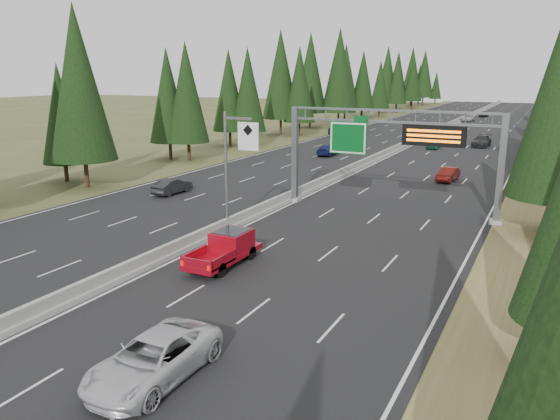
# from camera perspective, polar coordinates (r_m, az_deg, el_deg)

# --- Properties ---
(road) EXTENTS (32.00, 260.00, 0.08)m
(road) POSITION_cam_1_polar(r_m,az_deg,el_deg) (88.11, 14.02, 6.90)
(road) COLOR black
(road) RESTS_ON ground
(shoulder_right) EXTENTS (3.60, 260.00, 0.06)m
(shoulder_right) POSITION_cam_1_polar(r_m,az_deg,el_deg) (85.98, 25.69, 5.75)
(shoulder_right) COLOR olive
(shoulder_right) RESTS_ON ground
(shoulder_left) EXTENTS (3.60, 260.00, 0.06)m
(shoulder_left) POSITION_cam_1_polar(r_m,az_deg,el_deg) (93.63, 3.28, 7.70)
(shoulder_left) COLOR #3E4A22
(shoulder_left) RESTS_ON ground
(median_barrier) EXTENTS (0.70, 260.00, 0.85)m
(median_barrier) POSITION_cam_1_polar(r_m,az_deg,el_deg) (88.06, 14.04, 7.14)
(median_barrier) COLOR gray
(median_barrier) RESTS_ON road
(sign_gantry) EXTENTS (16.75, 0.98, 7.80)m
(sign_gantry) POSITION_cam_1_polar(r_m,az_deg,el_deg) (41.86, 12.26, 6.62)
(sign_gantry) COLOR slate
(sign_gantry) RESTS_ON road
(hov_sign_pole) EXTENTS (2.80, 0.50, 8.00)m
(hov_sign_pole) POSITION_cam_1_polar(r_m,az_deg,el_deg) (36.08, -4.91, 4.85)
(hov_sign_pole) COLOR slate
(hov_sign_pole) RESTS_ON road
(tree_row_left) EXTENTS (12.02, 241.37, 18.92)m
(tree_row_left) POSITION_cam_1_polar(r_m,az_deg,el_deg) (95.31, 1.21, 13.43)
(tree_row_left) COLOR black
(tree_row_left) RESTS_ON ground
(silver_minivan) EXTENTS (2.59, 5.59, 1.55)m
(silver_minivan) POSITION_cam_1_polar(r_m,az_deg,el_deg) (20.17, -13.07, -14.89)
(silver_minivan) COLOR silver
(silver_minivan) RESTS_ON road
(red_pickup) EXTENTS (1.94, 5.44, 1.77)m
(red_pickup) POSITION_cam_1_polar(r_m,az_deg,el_deg) (30.86, -5.47, -3.77)
(red_pickup) COLOR black
(red_pickup) RESTS_ON road
(car_ahead_green) EXTENTS (1.96, 4.16, 1.38)m
(car_ahead_green) POSITION_cam_1_polar(r_m,az_deg,el_deg) (80.95, 15.73, 6.71)
(car_ahead_green) COLOR #166244
(car_ahead_green) RESTS_ON road
(car_ahead_dkred) EXTENTS (1.79, 4.10, 1.31)m
(car_ahead_dkred) POSITION_cam_1_polar(r_m,az_deg,el_deg) (56.66, 17.15, 3.57)
(car_ahead_dkred) COLOR #59110C
(car_ahead_dkred) RESTS_ON road
(car_ahead_dkgrey) EXTENTS (2.39, 5.57, 1.60)m
(car_ahead_dkgrey) POSITION_cam_1_polar(r_m,az_deg,el_deg) (85.26, 20.32, 6.79)
(car_ahead_dkgrey) COLOR black
(car_ahead_dkgrey) RESTS_ON road
(car_ahead_white) EXTENTS (2.53, 5.29, 1.46)m
(car_ahead_white) POSITION_cam_1_polar(r_m,az_deg,el_deg) (129.54, 19.05, 9.09)
(car_ahead_white) COLOR #B7B7B7
(car_ahead_white) RESTS_ON road
(car_ahead_far) EXTENTS (2.01, 4.32, 1.43)m
(car_ahead_far) POSITION_cam_1_polar(r_m,az_deg,el_deg) (143.43, 20.51, 9.39)
(car_ahead_far) COLOR black
(car_ahead_far) RESTS_ON road
(car_onc_near) EXTENTS (1.56, 4.18, 1.36)m
(car_onc_near) POSITION_cam_1_polar(r_m,az_deg,el_deg) (49.33, -11.19, 2.47)
(car_onc_near) COLOR black
(car_onc_near) RESTS_ON road
(car_onc_blue) EXTENTS (2.12, 4.92, 1.41)m
(car_onc_blue) POSITION_cam_1_polar(r_m,az_deg,el_deg) (71.61, 5.08, 6.28)
(car_onc_blue) COLOR #151C4C
(car_onc_blue) RESTS_ON road
(car_onc_white) EXTENTS (2.13, 4.91, 1.65)m
(car_onc_white) POSITION_cam_1_polar(r_m,az_deg,el_deg) (95.12, 14.14, 7.93)
(car_onc_white) COLOR white
(car_onc_white) RESTS_ON road
(car_onc_far) EXTENTS (2.85, 5.94, 1.63)m
(car_onc_far) POSITION_cam_1_polar(r_m,az_deg,el_deg) (97.23, 6.36, 8.39)
(car_onc_far) COLOR black
(car_onc_far) RESTS_ON road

